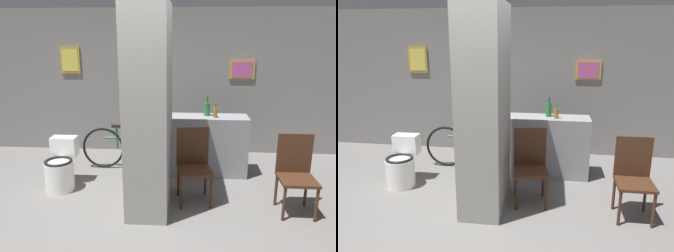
% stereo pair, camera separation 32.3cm
% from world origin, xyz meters
% --- Properties ---
extents(ground_plane, '(14.00, 14.00, 0.00)m').
position_xyz_m(ground_plane, '(0.00, 0.00, 0.00)').
color(ground_plane, slate).
extents(wall_back, '(8.00, 0.09, 2.60)m').
position_xyz_m(wall_back, '(-0.00, 2.63, 1.30)').
color(wall_back, gray).
rests_on(wall_back, ground_plane).
extents(pillar_center, '(0.53, 1.00, 2.60)m').
position_xyz_m(pillar_center, '(0.10, 0.50, 1.30)').
color(pillar_center, gray).
rests_on(pillar_center, ground_plane).
extents(counter_shelf, '(1.38, 0.44, 0.93)m').
position_xyz_m(counter_shelf, '(0.79, 1.57, 0.47)').
color(counter_shelf, gray).
rests_on(counter_shelf, ground_plane).
extents(toilet, '(0.40, 0.56, 0.70)m').
position_xyz_m(toilet, '(-1.23, 0.89, 0.30)').
color(toilet, white).
rests_on(toilet, ground_plane).
extents(chair_near_pillar, '(0.48, 0.48, 0.96)m').
position_xyz_m(chair_near_pillar, '(0.65, 0.69, 0.52)').
color(chair_near_pillar, '#422616').
rests_on(chair_near_pillar, ground_plane).
extents(chair_by_doorway, '(0.43, 0.43, 0.96)m').
position_xyz_m(chair_by_doorway, '(1.90, 0.48, 0.52)').
color(chair_by_doorway, '#422616').
rests_on(chair_by_doorway, ground_plane).
extents(bicycle, '(1.63, 0.42, 0.74)m').
position_xyz_m(bicycle, '(-0.34, 1.68, 0.36)').
color(bicycle, black).
rests_on(bicycle, ground_plane).
extents(bottle_tall, '(0.09, 0.09, 0.31)m').
position_xyz_m(bottle_tall, '(0.85, 1.61, 1.05)').
color(bottle_tall, '#267233').
rests_on(bottle_tall, counter_shelf).
extents(bottle_short, '(0.07, 0.07, 0.21)m').
position_xyz_m(bottle_short, '(0.97, 1.50, 1.01)').
color(bottle_short, olive).
rests_on(bottle_short, counter_shelf).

